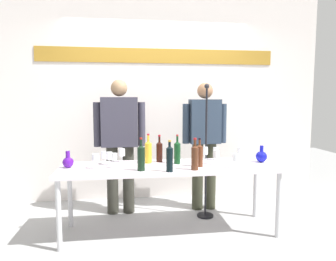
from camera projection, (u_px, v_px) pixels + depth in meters
name	position (u px, v px, depth m)	size (l,w,h in m)	color
ground_plane	(170.00, 231.00, 3.24)	(10.00, 10.00, 0.00)	#A1A1A1
back_wall	(158.00, 93.00, 4.29)	(4.71, 0.11, 3.00)	white
display_table	(170.00, 171.00, 3.17)	(2.29, 0.66, 0.72)	white
decanter_blue_left	(68.00, 162.00, 3.06)	(0.11, 0.11, 0.17)	#4D1393
decanter_blue_right	(261.00, 156.00, 3.33)	(0.12, 0.12, 0.19)	#1317B5
presenter_left	(120.00, 138.00, 3.69)	(0.63, 0.22, 1.65)	#303028
presenter_right	(204.00, 139.00, 3.83)	(0.57, 0.22, 1.63)	#323424
wine_bottle_0	(177.00, 152.00, 3.25)	(0.07, 0.07, 0.32)	#103D1A
wine_bottle_1	(170.00, 158.00, 2.88)	(0.07, 0.07, 0.31)	black
wine_bottle_2	(141.00, 157.00, 2.93)	(0.07, 0.07, 0.33)	black
wine_bottle_3	(200.00, 155.00, 3.11)	(0.07, 0.07, 0.30)	#542916
wine_bottle_4	(195.00, 156.00, 2.96)	(0.07, 0.07, 0.32)	#4E2918
wine_bottle_5	(159.00, 151.00, 3.34)	(0.07, 0.07, 0.30)	black
wine_bottle_6	(148.00, 151.00, 3.28)	(0.08, 0.08, 0.32)	gold
wine_glass_left_0	(114.00, 157.00, 3.03)	(0.06, 0.06, 0.16)	white
wine_glass_left_1	(109.00, 156.00, 3.17)	(0.07, 0.07, 0.14)	white
wine_glass_left_2	(96.00, 158.00, 3.01)	(0.07, 0.07, 0.15)	white
wine_glass_left_3	(104.00, 155.00, 3.25)	(0.06, 0.06, 0.14)	white
wine_glass_left_4	(122.00, 153.00, 3.32)	(0.07, 0.07, 0.15)	white
wine_glass_right_0	(240.00, 151.00, 3.46)	(0.06, 0.06, 0.14)	white
wine_glass_right_1	(216.00, 151.00, 3.45)	(0.06, 0.06, 0.15)	white
wine_glass_right_2	(236.00, 158.00, 3.04)	(0.06, 0.06, 0.15)	white
wine_glass_right_3	(205.00, 151.00, 3.49)	(0.07, 0.07, 0.14)	white
wine_glass_right_4	(216.00, 154.00, 3.20)	(0.07, 0.07, 0.15)	white
microphone_stand	(206.00, 173.00, 3.60)	(0.20, 0.20, 1.60)	black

